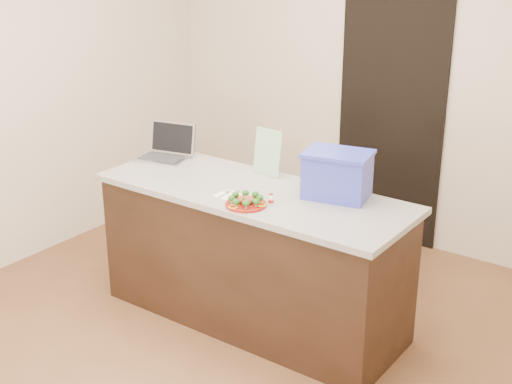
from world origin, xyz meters
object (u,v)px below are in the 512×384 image
Objects in this scene: napkin at (229,195)px; chair at (330,216)px; blue_box at (337,174)px; plate at (246,204)px; yogurt_bottle at (271,200)px; laptop at (167,148)px; island at (253,256)px.

napkin is 0.15× the size of chair.
plate is at bearing -141.56° from blue_box.
plate is 0.55× the size of blue_box.
plate is 0.26× the size of chair.
yogurt_bottle is at bearing 7.50° from napkin.
yogurt_bottle is at bearing -70.54° from chair.
blue_box reaches higher than yogurt_bottle.
chair is (1.03, 0.56, -0.46)m from laptop.
island is 5.21× the size of laptop.
napkin is 0.32× the size of blue_box.
blue_box is at bearing 34.35° from napkin.
blue_box reaches higher than chair.
laptop is at bearing 164.64° from yogurt_bottle.
laptop is 1.25m from chair.
napkin is 1.00m from chair.
plate is 0.15m from yogurt_bottle.
island is at bearing -24.08° from laptop.
napkin reaches higher than island.
blue_box is (0.55, 0.37, 0.14)m from napkin.
plate is 1.05m from chair.
island is 14.56× the size of napkin.
napkin is at bearing -89.02° from chair.
chair is at bearing 95.49° from yogurt_bottle.
laptop is at bearing -137.59° from chair.
blue_box is 0.82m from chair.
plate is 0.19m from napkin.
blue_box is (0.36, 0.44, 0.14)m from plate.
yogurt_bottle is 0.15× the size of blue_box.
island is 1.04m from laptop.
yogurt_bottle reaches higher than island.
island is 29.87× the size of yogurt_bottle.
yogurt_bottle is (0.29, 0.04, 0.03)m from napkin.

